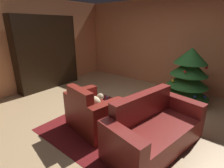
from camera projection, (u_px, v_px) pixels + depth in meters
name	position (u px, v px, depth m)	size (l,w,h in m)	color
ground_plane	(116.00, 119.00, 3.58)	(7.28, 7.28, 0.00)	tan
wall_back	(169.00, 44.00, 5.12)	(6.19, 0.06, 2.63)	#D38051
wall_left	(33.00, 45.00, 4.94)	(0.06, 5.41, 2.63)	#D38051
area_rug	(114.00, 126.00, 3.30)	(2.32, 2.14, 0.01)	maroon
bookshelf_unit	(51.00, 53.00, 5.17)	(0.36, 1.90, 2.14)	black
armchair_red	(92.00, 113.00, 3.16)	(1.09, 0.84, 0.87)	maroon
couch_red	(154.00, 130.00, 2.70)	(1.09, 1.81, 0.85)	maroon
coffee_table	(107.00, 110.00, 3.17)	(0.62, 0.62, 0.42)	black
book_stack_on_table	(107.00, 105.00, 3.15)	(0.23, 0.19, 0.10)	gold
bottle_on_table	(107.00, 106.00, 2.95)	(0.06, 0.06, 0.31)	#2A3751
decorated_tree	(188.00, 76.00, 4.12)	(1.08, 1.08, 1.38)	brown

